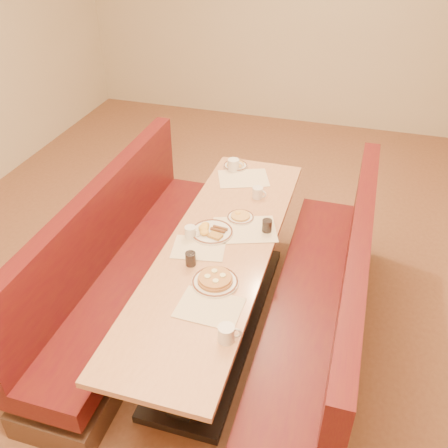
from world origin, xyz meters
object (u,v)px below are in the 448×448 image
(pancake_plate, at_px, (215,281))
(soda_tumbler_near, at_px, (191,259))
(coffee_mug_a, at_px, (227,333))
(soda_tumbler_mid, at_px, (267,226))
(diner_table, at_px, (219,288))
(coffee_mug_c, at_px, (258,193))
(coffee_mug_b, at_px, (191,232))
(coffee_mug_d, at_px, (234,165))
(eggs_plate, at_px, (211,231))
(booth_right, at_px, (322,310))
(booth_left, at_px, (126,270))

(pancake_plate, relative_size, soda_tumbler_near, 3.10)
(coffee_mug_a, bearing_deg, soda_tumbler_mid, 70.11)
(pancake_plate, bearing_deg, diner_table, 103.61)
(coffee_mug_a, bearing_deg, coffee_mug_c, 76.30)
(pancake_plate, bearing_deg, coffee_mug_b, 126.69)
(coffee_mug_d, height_order, soda_tumbler_mid, coffee_mug_d)
(soda_tumbler_near, bearing_deg, coffee_mug_d, 93.28)
(coffee_mug_d, distance_m, soda_tumbler_near, 1.27)
(coffee_mug_d, distance_m, soda_tumbler_mid, 0.91)
(coffee_mug_a, height_order, soda_tumbler_near, coffee_mug_a)
(coffee_mug_a, bearing_deg, eggs_plate, 92.13)
(booth_right, relative_size, soda_tumbler_near, 27.09)
(pancake_plate, height_order, soda_tumbler_near, soda_tumbler_near)
(diner_table, relative_size, coffee_mug_b, 22.56)
(booth_right, distance_m, soda_tumbler_mid, 0.68)
(eggs_plate, bearing_deg, soda_tumbler_mid, 20.22)
(eggs_plate, bearing_deg, pancake_plate, -69.45)
(pancake_plate, distance_m, coffee_mug_c, 1.04)
(booth_right, xyz_separation_m, coffee_mug_a, (-0.45, -0.78, 0.44))
(soda_tumbler_near, bearing_deg, soda_tumbler_mid, 51.95)
(diner_table, height_order, coffee_mug_b, coffee_mug_b)
(coffee_mug_d, bearing_deg, booth_left, -116.59)
(booth_right, bearing_deg, pancake_plate, -150.59)
(eggs_plate, bearing_deg, diner_table, -52.13)
(booth_left, distance_m, coffee_mug_b, 0.68)
(booth_left, height_order, pancake_plate, booth_left)
(eggs_plate, height_order, soda_tumbler_mid, soda_tumbler_mid)
(booth_left, xyz_separation_m, coffee_mug_a, (1.02, -0.78, 0.44))
(booth_right, relative_size, coffee_mug_b, 22.56)
(booth_left, bearing_deg, soda_tumbler_near, -20.99)
(eggs_plate, relative_size, coffee_mug_a, 2.36)
(soda_tumbler_mid, bearing_deg, diner_table, -136.77)
(booth_left, height_order, coffee_mug_a, booth_left)
(booth_right, height_order, coffee_mug_a, booth_right)
(coffee_mug_a, xyz_separation_m, soda_tumbler_mid, (-0.01, 1.03, -0.00))
(diner_table, relative_size, coffee_mug_a, 19.94)
(diner_table, bearing_deg, booth_right, 0.00)
(diner_table, bearing_deg, coffee_mug_c, 80.99)
(booth_right, bearing_deg, booth_left, 180.00)
(booth_right, height_order, pancake_plate, booth_right)
(soda_tumbler_mid, bearing_deg, soda_tumbler_near, -128.05)
(eggs_plate, xyz_separation_m, coffee_mug_c, (0.20, 0.55, 0.03))
(pancake_plate, xyz_separation_m, coffee_mug_b, (-0.30, 0.40, 0.02))
(coffee_mug_a, relative_size, soda_tumbler_near, 1.36)
(eggs_plate, height_order, coffee_mug_a, coffee_mug_a)
(diner_table, height_order, pancake_plate, pancake_plate)
(pancake_plate, xyz_separation_m, soda_tumbler_mid, (0.18, 0.62, 0.02))
(pancake_plate, bearing_deg, soda_tumbler_near, 148.04)
(booth_right, distance_m, soda_tumbler_near, 0.98)
(booth_left, xyz_separation_m, soda_tumbler_near, (0.62, -0.24, 0.43))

